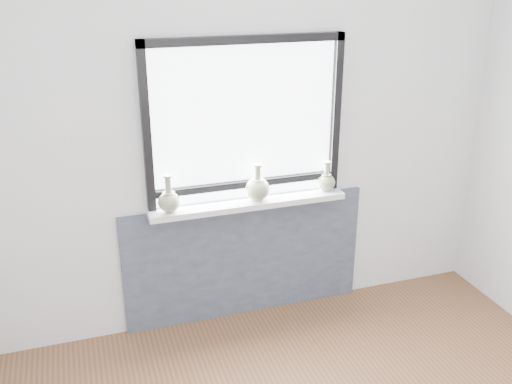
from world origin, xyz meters
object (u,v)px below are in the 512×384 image
object	(u,v)px
windowsill	(248,203)
vase_a	(169,200)
vase_c	(326,181)
vase_b	(258,188)

from	to	relation	value
windowsill	vase_a	world-z (taller)	vase_a
windowsill	vase_c	bearing A→B (deg)	0.71
windowsill	vase_b	xyz separation A→B (m)	(0.06, -0.01, 0.10)
windowsill	vase_c	xyz separation A→B (m)	(0.56, 0.01, 0.09)
vase_b	windowsill	bearing A→B (deg)	170.16
windowsill	vase_b	world-z (taller)	vase_b
vase_a	vase_c	xyz separation A→B (m)	(1.08, 0.02, -0.01)
vase_b	vase_c	world-z (taller)	vase_b
vase_b	vase_c	bearing A→B (deg)	1.98
vase_b	vase_c	xyz separation A→B (m)	(0.50, 0.02, -0.02)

